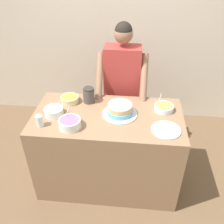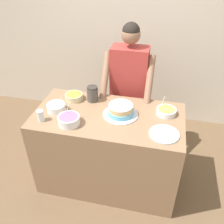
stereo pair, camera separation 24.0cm
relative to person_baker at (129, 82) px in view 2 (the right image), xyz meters
The scene contains 12 objects.
ground_plane 1.41m from the person_baker, 96.01° to the right, with size 14.00×14.00×0.00m, color brown.
wall_back 0.90m from the person_baker, 97.02° to the left, with size 10.00×0.05×2.60m.
counter 0.81m from the person_baker, 99.79° to the right, with size 1.50×0.77×0.93m.
person_baker is the anchor object (origin of this frame).
cake 0.57m from the person_baker, 88.50° to the right, with size 0.35×0.35×0.12m.
frosting_bowl_white 0.91m from the person_baker, 134.31° to the right, with size 0.19×0.19×0.15m.
frosting_bowl_orange 0.67m from the person_baker, 143.37° to the right, with size 0.19×0.19×0.17m.
frosting_bowl_yellow 0.64m from the person_baker, 44.86° to the right, with size 0.19×0.19×0.16m.
frosting_bowl_purple 0.93m from the person_baker, 117.64° to the right, with size 0.21×0.21×0.19m.
drinking_glass 1.09m from the person_baker, 130.63° to the right, with size 0.07×0.07×0.11m.
ceramic_plate 0.91m from the person_baker, 59.90° to the right, with size 0.27×0.27×0.01m.
stoneware_jar 0.50m from the person_baker, 131.62° to the right, with size 0.12×0.12×0.17m.
Camera 2 is at (0.48, -1.57, 2.38)m, focal length 40.00 mm.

